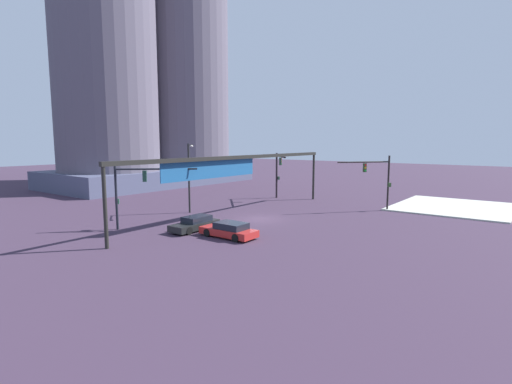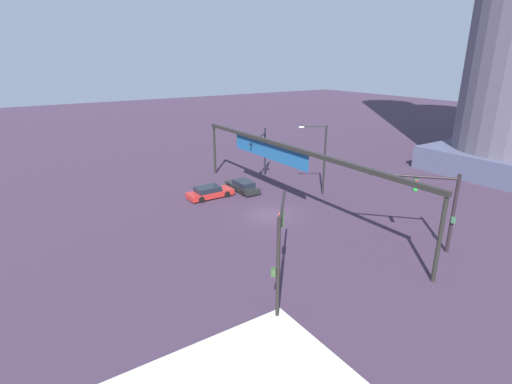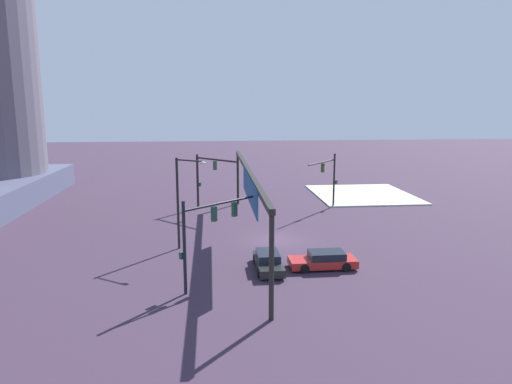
{
  "view_description": "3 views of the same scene",
  "coord_description": "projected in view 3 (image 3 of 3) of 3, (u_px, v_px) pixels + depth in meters",
  "views": [
    {
      "loc": [
        -30.09,
        -22.29,
        7.53
      ],
      "look_at": [
        0.4,
        0.74,
        2.58
      ],
      "focal_mm": 27.44,
      "sensor_mm": 36.0,
      "label": 1
    },
    {
      "loc": [
        27.0,
        -19.32,
        13.66
      ],
      "look_at": [
        -1.12,
        -0.72,
        2.05
      ],
      "focal_mm": 27.39,
      "sensor_mm": 36.0,
      "label": 2
    },
    {
      "loc": [
        -38.43,
        5.45,
        11.45
      ],
      "look_at": [
        1.16,
        1.59,
        3.97
      ],
      "focal_mm": 33.08,
      "sensor_mm": 36.0,
      "label": 3
    }
  ],
  "objects": [
    {
      "name": "sidewalk_corner",
      "position": [
        362.0,
        194.0,
        59.98
      ],
      "size": [
        13.76,
        12.01,
        0.15
      ],
      "primitive_type": "cube",
      "color": "beige",
      "rests_on": "ground"
    },
    {
      "name": "traffic_signal_cross_street",
      "position": [
        207.0,
        225.0,
        29.45
      ],
      "size": [
        4.76,
        5.53,
        5.8
      ],
      "rotation": [
        0.0,
        0.0,
        -0.84
      ],
      "color": "black",
      "rests_on": "ground"
    },
    {
      "name": "sedan_car_waiting_far",
      "position": [
        324.0,
        260.0,
        33.24
      ],
      "size": [
        2.01,
        4.73,
        1.21
      ],
      "rotation": [
        0.0,
        0.0,
        1.58
      ],
      "color": "#B02522",
      "rests_on": "ground"
    },
    {
      "name": "streetlamp_curved_arm",
      "position": [
        181.0,
        196.0,
        36.89
      ],
      "size": [
        1.84,
        2.44,
        7.32
      ],
      "rotation": [
        0.0,
        0.0,
        -2.19
      ],
      "color": "black",
      "rests_on": "ground"
    },
    {
      "name": "traffic_signal_opposite_side",
      "position": [
        329.0,
        174.0,
        51.36
      ],
      "size": [
        4.73,
        4.31,
        6.02
      ],
      "rotation": [
        0.0,
        0.0,
        2.44
      ],
      "color": "black",
      "rests_on": "ground"
    },
    {
      "name": "sedan_car_approaching",
      "position": [
        268.0,
        261.0,
        32.98
      ],
      "size": [
        4.58,
        1.85,
        1.21
      ],
      "rotation": [
        0.0,
        0.0,
        3.15
      ],
      "color": "black",
      "rests_on": "ground"
    },
    {
      "name": "traffic_signal_near_corner",
      "position": [
        205.0,
        173.0,
        50.85
      ],
      "size": [
        4.87,
        4.37,
        6.01
      ],
      "rotation": [
        0.0,
        0.0,
        -2.39
      ],
      "color": "black",
      "rests_on": "ground"
    },
    {
      "name": "ground_plane",
      "position": [
        276.0,
        240.0,
        40.22
      ],
      "size": [
        218.1,
        218.1,
        0.0
      ],
      "primitive_type": "plane",
      "color": "#38293B"
    },
    {
      "name": "overhead_sign_gantry",
      "position": [
        249.0,
        181.0,
        37.96
      ],
      "size": [
        30.36,
        0.43,
        6.15
      ],
      "color": "black",
      "rests_on": "ground"
    }
  ]
}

